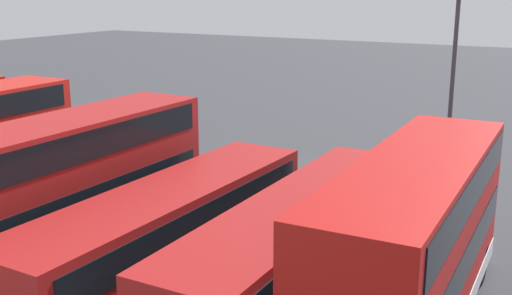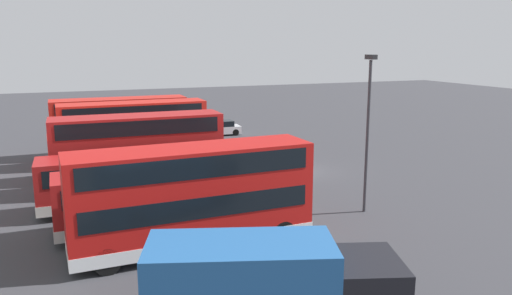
# 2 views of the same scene
# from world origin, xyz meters

# --- Properties ---
(ground_plane) EXTENTS (140.00, 140.00, 0.00)m
(ground_plane) POSITION_xyz_m (0.00, 0.00, 0.00)
(ground_plane) COLOR #38383D
(bus_double_decker_near_end) EXTENTS (2.89, 10.58, 4.55)m
(bus_double_decker_near_end) POSITION_xyz_m (-10.58, 10.31, 2.45)
(bus_double_decker_near_end) COLOR #B71411
(bus_double_decker_near_end) RESTS_ON ground
(bus_single_deck_second) EXTENTS (2.67, 11.87, 2.95)m
(bus_single_deck_second) POSITION_xyz_m (-7.43, 10.12, 1.62)
(bus_single_deck_second) COLOR #A51919
(bus_single_deck_second) RESTS_ON ground
(bus_single_deck_third) EXTENTS (2.84, 11.55, 2.95)m
(bus_single_deck_third) POSITION_xyz_m (-3.72, 11.10, 1.62)
(bus_single_deck_third) COLOR #A51919
(bus_single_deck_third) RESTS_ON ground
(bus_double_decker_fourth) EXTENTS (2.76, 10.39, 4.55)m
(bus_double_decker_fourth) POSITION_xyz_m (0.08, 10.97, 2.45)
(bus_double_decker_fourth) COLOR #A51919
(bus_double_decker_fourth) RESTS_ON ground
(bus_single_deck_fifth) EXTENTS (2.85, 10.91, 2.95)m
(bus_single_deck_fifth) POSITION_xyz_m (3.58, 10.86, 1.62)
(bus_single_deck_fifth) COLOR red
(bus_single_deck_fifth) RESTS_ON ground
(bus_double_decker_sixth) EXTENTS (2.70, 10.92, 4.55)m
(bus_double_decker_sixth) POSITION_xyz_m (7.37, 10.21, 2.45)
(bus_double_decker_sixth) COLOR red
(bus_double_decker_sixth) RESTS_ON ground
(bus_double_decker_seventh) EXTENTS (2.65, 10.67, 4.55)m
(bus_double_decker_seventh) POSITION_xyz_m (10.59, 10.82, 2.45)
(bus_double_decker_seventh) COLOR red
(bus_double_decker_seventh) RESTS_ON ground
(box_truck_blue) EXTENTS (4.73, 7.91, 3.20)m
(box_truck_blue) POSITION_xyz_m (-18.27, 10.01, 1.71)
(box_truck_blue) COLOR #235999
(box_truck_blue) RESTS_ON ground
(car_hatchback_silver) EXTENTS (2.07, 4.65, 1.43)m
(car_hatchback_silver) POSITION_xyz_m (15.73, 0.97, 0.70)
(car_hatchback_silver) COLOR silver
(car_hatchback_silver) RESTS_ON ground
(lamp_post_tall) EXTENTS (0.70, 0.30, 8.31)m
(lamp_post_tall) POSITION_xyz_m (-9.15, 0.54, 4.84)
(lamp_post_tall) COLOR #38383D
(lamp_post_tall) RESTS_ON ground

